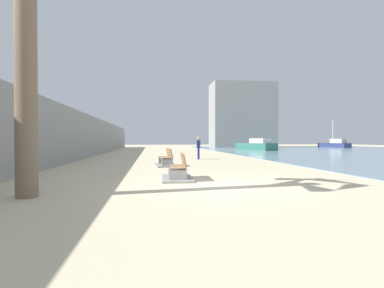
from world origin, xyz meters
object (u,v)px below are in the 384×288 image
at_px(bench_far, 166,162).
at_px(boat_outer, 335,144).
at_px(bench_near, 178,173).
at_px(boat_far_right, 256,146).
at_px(person_walking, 198,146).

xyz_separation_m(bench_far, boat_outer, (33.24, 34.40, 0.40)).
bearing_deg(bench_near, boat_far_right, 64.68).
height_order(bench_near, bench_far, same).
xyz_separation_m(bench_near, boat_outer, (33.08, 40.10, 0.40)).
height_order(person_walking, boat_far_right, person_walking).
height_order(bench_near, boat_outer, boat_outer).
bearing_deg(boat_far_right, boat_outer, 30.29).
bearing_deg(boat_far_right, person_walking, -121.83).
height_order(person_walking, boat_outer, boat_outer).
relative_size(bench_near, boat_far_right, 0.32).
bearing_deg(bench_near, boat_outer, 50.48).
distance_m(bench_near, bench_far, 5.70).
xyz_separation_m(bench_near, person_walking, (2.53, 10.91, 0.75)).
bearing_deg(bench_far, bench_near, -88.36).
bearing_deg(person_walking, boat_far_right, 58.17).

